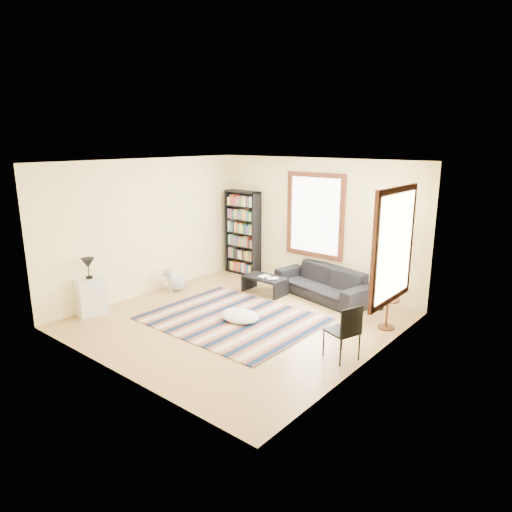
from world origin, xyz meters
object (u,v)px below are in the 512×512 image
Objects in this scene: sofa at (323,283)px; bookshelf at (243,233)px; dog at (176,279)px; floor_cushion at (240,316)px; white_cabinet at (91,296)px; side_table at (387,313)px; coffee_table at (265,285)px; floor_lamp at (381,262)px; folding_chair at (342,331)px.

bookshelf reaches higher than sofa.
floor_cushion is at bearing 6.19° from dog.
dog is at bearing 97.00° from white_cabinet.
white_cabinet reaches higher than side_table.
white_cabinet is at bearing -120.05° from coffee_table.
side_table is at bearing -9.25° from sofa.
side_table is (0.52, -0.78, -0.66)m from floor_lamp.
folding_chair is at bearing -91.93° from side_table.
folding_chair is (2.72, -1.60, 0.25)m from coffee_table.
white_cabinet is at bearing -147.11° from floor_cushion.
floor_cushion is 1.49× the size of dog.
bookshelf is (-2.43, 0.27, 0.69)m from sofa.
dog is (-2.18, 0.40, 0.16)m from floor_cushion.
side_table is at bearing 107.68° from folding_chair.
bookshelf reaches higher than folding_chair.
sofa reaches higher than coffee_table.
floor_cushion is at bearing -90.23° from sofa.
folding_chair is at bearing 29.13° from white_cabinet.
coffee_table is at bearing -139.37° from sofa.
folding_chair reaches higher than white_cabinet.
white_cabinet is (-2.34, -1.51, 0.26)m from floor_cushion.
dog is (-0.23, -1.92, -0.75)m from bookshelf.
floor_lamp is (3.59, -0.17, -0.07)m from bookshelf.
folding_chair reaches higher than side_table.
floor_cushion is 2.14m from folding_chair.
side_table is 1.49m from folding_chair.
coffee_table is at bearing -163.39° from floor_lamp.
side_table is 0.63× the size of folding_chair.
sofa is 3.06× the size of white_cabinet.
dog is at bearing -155.41° from floor_lamp.
floor_lamp reaches higher than floor_cushion.
bookshelf is 4.77m from folding_chair.
coffee_table is 1.19× the size of floor_cushion.
floor_cushion is (1.95, -2.32, -0.91)m from bookshelf.
sofa is at bearing 146.70° from folding_chair.
coffee_table is at bearing 177.67° from side_table.
coffee_table is at bearing -32.04° from bookshelf.
bookshelf is 2.33× the size of folding_chair.
floor_cushion is 2.56m from side_table.
coffee_table reaches higher than floor_cushion.
bookshelf reaches higher than dog.
coffee_table is 3.46m from white_cabinet.
floor_lamp is 1.15m from side_table.
white_cabinet reaches higher than floor_cushion.
white_cabinet is at bearing -115.49° from sofa.
side_table reaches higher than floor_cushion.
sofa is at bearing 27.83° from coffee_table.
white_cabinet is (-0.39, -3.83, -0.65)m from bookshelf.
white_cabinet is (-4.45, -1.40, -0.08)m from folding_chair.
floor_lamp is at bearing 16.61° from coffee_table.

